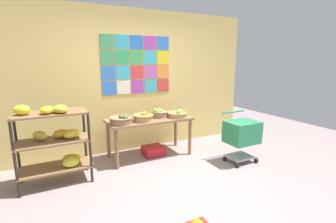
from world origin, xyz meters
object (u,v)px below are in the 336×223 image
produce_crate_under_table (153,150)px  shopping_cart (242,134)px  fruit_basket_left (177,114)px  display_table (150,123)px  fruit_basket_back_left (160,113)px  fruit_basket_back_right (143,117)px  fruit_basket_right (121,120)px  banana_shelf_unit (55,138)px

produce_crate_under_table → shopping_cart: (1.21, -0.98, 0.42)m
fruit_basket_left → shopping_cart: bearing=-46.9°
display_table → fruit_basket_left: fruit_basket_left is taller
fruit_basket_back_left → shopping_cart: 1.48m
fruit_basket_back_left → produce_crate_under_table: 0.71m
display_table → shopping_cart: size_ratio=1.75×
display_table → fruit_basket_back_right: (-0.16, -0.12, 0.16)m
fruit_basket_right → produce_crate_under_table: bearing=13.6°
fruit_basket_right → produce_crate_under_table: size_ratio=1.06×
fruit_basket_right → fruit_basket_back_right: 0.39m
banana_shelf_unit → fruit_basket_back_right: (1.40, 0.19, 0.11)m
fruit_basket_left → produce_crate_under_table: bearing=161.2°
display_table → fruit_basket_left: (0.50, -0.13, 0.14)m
banana_shelf_unit → produce_crate_under_table: 1.77m
produce_crate_under_table → shopping_cart: shopping_cart is taller
produce_crate_under_table → shopping_cart: 1.62m
display_table → shopping_cart: shopping_cart is taller
fruit_basket_right → fruit_basket_left: bearing=0.3°
banana_shelf_unit → fruit_basket_right: banana_shelf_unit is taller
fruit_basket_right → shopping_cart: 2.04m
fruit_basket_right → fruit_basket_back_right: size_ratio=1.10×
produce_crate_under_table → display_table: bearing=-168.7°
display_table → fruit_basket_back_left: bearing=2.2°
display_table → fruit_basket_back_right: 0.26m
fruit_basket_right → shopping_cart: (1.84, -0.83, -0.27)m
fruit_basket_back_right → fruit_basket_left: bearing=-0.8°
fruit_basket_left → shopping_cart: shopping_cart is taller
fruit_basket_back_left → fruit_basket_back_right: size_ratio=0.89×
fruit_basket_back_left → fruit_basket_back_right: fruit_basket_back_right is taller
display_table → banana_shelf_unit: bearing=-168.6°
fruit_basket_right → shopping_cart: fruit_basket_right is taller
shopping_cart → produce_crate_under_table: bearing=146.1°
fruit_basket_back_right → display_table: bearing=36.9°
shopping_cart → display_table: bearing=148.1°
fruit_basket_back_left → produce_crate_under_table: size_ratio=0.85×
fruit_basket_back_right → shopping_cart: fruit_basket_back_right is taller
fruit_basket_back_right → fruit_basket_right: bearing=-177.8°
fruit_basket_back_left → fruit_basket_left: (0.30, -0.14, -0.02)m
fruit_basket_back_left → fruit_basket_back_right: (-0.37, -0.13, -0.00)m
fruit_basket_back_right → banana_shelf_unit: bearing=-172.1°
fruit_basket_left → display_table: bearing=165.2°
fruit_basket_right → produce_crate_under_table: 0.95m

